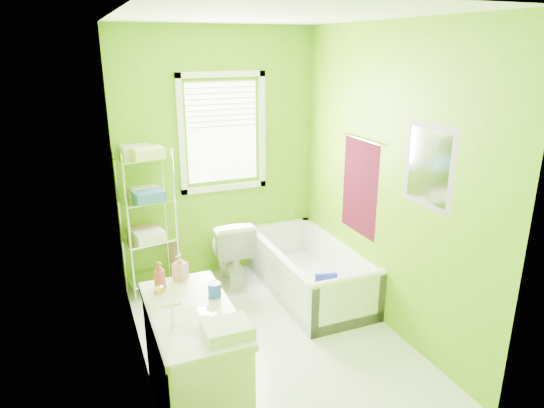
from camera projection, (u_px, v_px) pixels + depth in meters
name	position (u px, v px, depth m)	size (l,w,h in m)	color
ground	(271.00, 338.00, 4.17)	(2.90, 2.90, 0.00)	silver
room_envelope	(271.00, 163.00, 3.69)	(2.14, 2.94, 2.62)	#5E9607
window	(222.00, 126.00, 4.93)	(0.92, 0.05, 1.22)	white
door	(163.00, 319.00, 2.60)	(0.09, 0.80, 2.00)	white
right_wall_decor	(384.00, 179.00, 4.12)	(0.04, 1.48, 1.17)	#420718
bathtub	(309.00, 277.00, 4.92)	(0.75, 1.60, 0.52)	white
toilet	(230.00, 250.00, 5.06)	(0.41, 0.72, 0.73)	white
vanity	(195.00, 359.00, 3.23)	(0.54, 1.04, 1.00)	silver
wire_shelf_unit	(148.00, 206.00, 4.73)	(0.54, 0.44, 1.50)	silver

